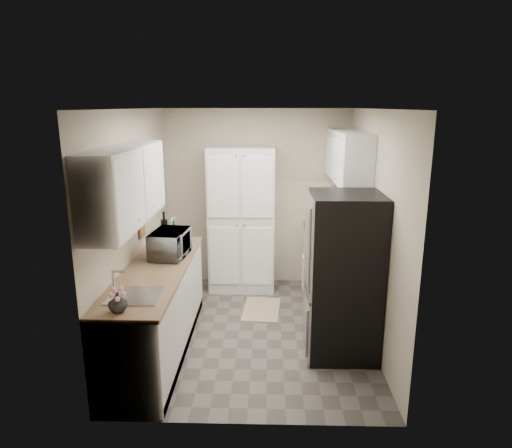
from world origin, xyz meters
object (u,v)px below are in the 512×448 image
electric_range (334,281)px  microwave (170,244)px  pantry_cabinet (242,220)px  toaster_oven (332,219)px  refrigerator (344,276)px  wine_bottle (164,227)px

electric_range → microwave: (-1.88, -0.44, 0.59)m
pantry_cabinet → toaster_oven: 1.25m
refrigerator → microwave: refrigerator is taller
electric_range → wine_bottle: (-2.08, 0.17, 0.61)m
microwave → wine_bottle: bearing=23.6°
electric_range → refrigerator: refrigerator is taller
wine_bottle → electric_range: bearing=-4.7°
refrigerator → pantry_cabinet: bearing=123.5°
wine_bottle → toaster_oven: bearing=19.8°
pantry_cabinet → microwave: 1.54m
microwave → toaster_oven: 2.40m
refrigerator → toaster_oven: 1.76m
toaster_oven → refrigerator: bearing=-81.2°
microwave → wine_bottle: wine_bottle is taller
pantry_cabinet → microwave: pantry_cabinet is taller
pantry_cabinet → toaster_oven: (1.25, 0.02, 0.02)m
wine_bottle → refrigerator: bearing=-25.3°
microwave → pantry_cabinet: bearing=-21.9°
refrigerator → wine_bottle: size_ratio=5.10×
electric_range → wine_bottle: 2.18m
refrigerator → electric_range: bearing=87.5°
refrigerator → microwave: 1.90m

